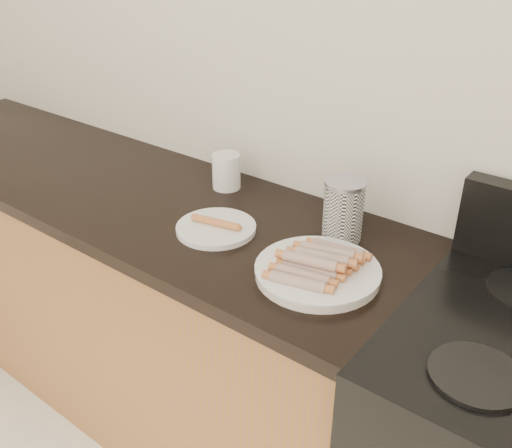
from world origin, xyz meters
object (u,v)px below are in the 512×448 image
Objects in this scene: mug at (226,171)px; side_plate at (216,228)px; main_plate at (317,273)px; canister at (343,210)px.

side_plate is at bearing -55.65° from mug.
mug is at bearing 124.35° from side_plate.
side_plate is at bearing 176.48° from main_plate.
canister is (-0.05, 0.20, 0.07)m from main_plate.
main_plate is 0.34m from side_plate.
main_plate is 0.57m from mug.
side_plate is (-0.34, 0.02, -0.00)m from main_plate.
mug reaches higher than main_plate.
canister is at bearing 103.82° from main_plate.
mug is (-0.16, 0.23, 0.05)m from side_plate.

